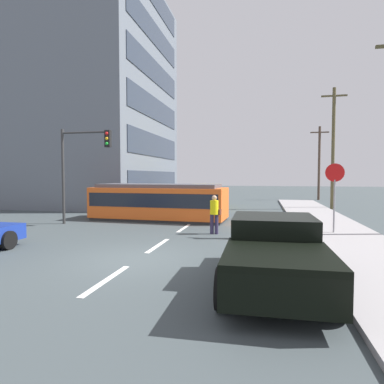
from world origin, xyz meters
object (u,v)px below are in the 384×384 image
parked_sedan_far (154,197)px  utility_pole_far (319,162)px  stop_sign (335,183)px  pedestrian_crossing (214,212)px  traffic_light_mast (82,157)px  utility_pole_mid (333,146)px  city_bus (200,194)px  parked_sedan_mid (134,202)px  streetcar_tram (159,201)px  pickup_truck_parked (274,252)px

parked_sedan_far → utility_pole_far: 17.36m
stop_sign → pedestrian_crossing: bearing=-172.3°
stop_sign → traffic_light_mast: traffic_light_mast is taller
traffic_light_mast → utility_pole_mid: bearing=37.7°
city_bus → utility_pole_mid: size_ratio=0.60×
parked_sedan_mid → utility_pole_mid: 15.13m
streetcar_tram → stop_sign: 9.26m
utility_pole_mid → city_bus: bearing=-175.7°
parked_sedan_mid → city_bus: bearing=43.4°
stop_sign → utility_pole_mid: (2.15, 11.55, 2.47)m
parked_sedan_far → traffic_light_mast: (0.23, -12.12, 2.81)m
parked_sedan_far → stop_sign: 17.73m
parked_sedan_mid → parked_sedan_far: bearing=94.8°
city_bus → stop_sign: bearing=-54.4°
city_bus → stop_sign: 13.33m
pickup_truck_parked → stop_sign: (2.66, 7.02, 1.40)m
city_bus → utility_pole_mid: (9.89, 0.75, 3.64)m
pickup_truck_parked → parked_sedan_far: pickup_truck_parked is taller
pedestrian_crossing → parked_sedan_mid: (-6.77, 7.70, -0.32)m
parked_sedan_mid → pickup_truck_parked: bearing=-57.2°
parked_sedan_mid → utility_pole_far: bearing=44.2°
city_bus → pickup_truck_parked: city_bus is taller
city_bus → parked_sedan_far: (-4.46, 1.98, -0.41)m
utility_pole_far → pedestrian_crossing: bearing=-109.4°
pedestrian_crossing → parked_sedan_mid: size_ratio=0.39×
parked_sedan_far → utility_pole_mid: bearing=-4.9°
pedestrian_crossing → parked_sedan_mid: pedestrian_crossing is taller
streetcar_tram → stop_sign: bearing=-19.5°
city_bus → utility_pole_mid: bearing=4.3°
pickup_truck_parked → utility_pole_mid: 19.57m
city_bus → pedestrian_crossing: bearing=-76.3°
streetcar_tram → parked_sedan_mid: bearing=127.7°
streetcar_tram → utility_pole_far: bearing=57.8°
pedestrian_crossing → streetcar_tram: bearing=134.8°
utility_pole_mid → pickup_truck_parked: bearing=-104.5°
parked_sedan_mid → traffic_light_mast: (-0.25, -6.38, 2.81)m
parked_sedan_far → utility_pole_far: size_ratio=0.57×
pedestrian_crossing → parked_sedan_mid: bearing=131.3°
parked_sedan_far → pedestrian_crossing: bearing=-61.7°
city_bus → parked_sedan_far: size_ratio=1.25×
pickup_truck_parked → parked_sedan_far: 21.98m
streetcar_tram → city_bus: 7.78m
parked_sedan_mid → utility_pole_far: size_ratio=0.57×
city_bus → traffic_light_mast: bearing=-112.6°
city_bus → parked_sedan_mid: size_ratio=1.25×
pedestrian_crossing → utility_pole_mid: (7.10, 12.21, 3.72)m
parked_sedan_far → city_bus: bearing=-24.0°
utility_pole_mid → parked_sedan_far: bearing=175.1°
streetcar_tram → utility_pole_mid: 14.20m
pedestrian_crossing → utility_pole_far: 23.23m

